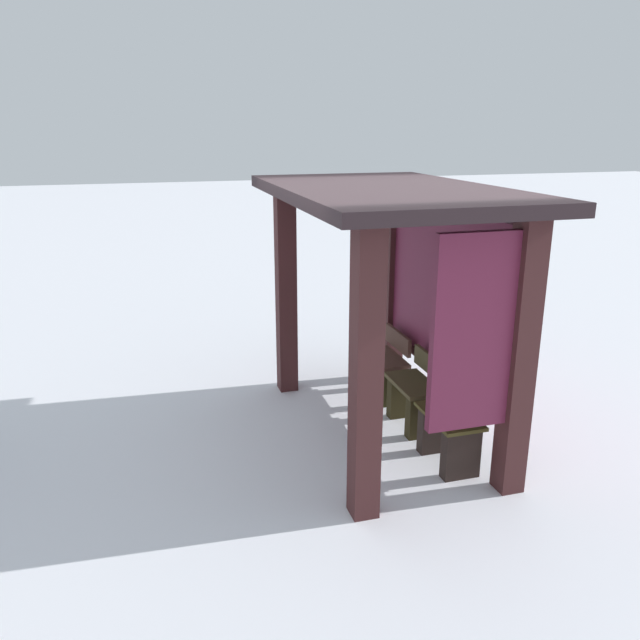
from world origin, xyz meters
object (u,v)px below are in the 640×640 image
at_px(bench_left_inside, 386,370).
at_px(bench_right_inside, 450,432).
at_px(bus_shelter, 404,258).
at_px(bench_center_inside, 414,397).

xyz_separation_m(bench_left_inside, bench_right_inside, (1.55, 0.00, -0.00)).
xyz_separation_m(bus_shelter, bench_left_inside, (-0.86, 0.22, -1.46)).
xyz_separation_m(bench_left_inside, bench_center_inside, (0.78, -0.00, 0.00)).
bearing_deg(bench_right_inside, bench_left_inside, -179.98).
height_order(bus_shelter, bench_left_inside, bus_shelter).
xyz_separation_m(bus_shelter, bench_right_inside, (0.70, 0.22, -1.46)).
height_order(bus_shelter, bench_center_inside, bus_shelter).
distance_m(bus_shelter, bench_center_inside, 1.48).
height_order(bus_shelter, bench_right_inside, bus_shelter).
distance_m(bus_shelter, bench_left_inside, 1.71).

